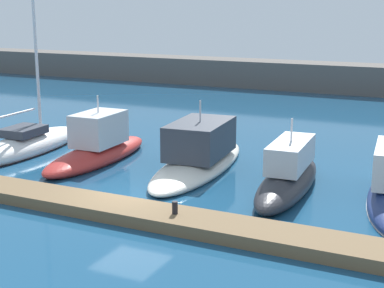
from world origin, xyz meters
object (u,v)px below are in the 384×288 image
at_px(motorboat_red_third, 98,147).
at_px(sailboat_white_second, 28,143).
at_px(motorboat_ivory_fourth, 200,154).
at_px(motorboat_charcoal_fifth, 289,175).
at_px(dock_bollard, 175,208).

bearing_deg(motorboat_red_third, sailboat_white_second, 90.26).
distance_m(motorboat_red_third, motorboat_ivory_fourth, 5.16).
bearing_deg(motorboat_charcoal_fifth, motorboat_red_third, 83.22).
relative_size(sailboat_white_second, motorboat_red_third, 2.08).
height_order(sailboat_white_second, motorboat_charcoal_fifth, sailboat_white_second).
bearing_deg(motorboat_ivory_fourth, motorboat_red_third, 94.81).
bearing_deg(dock_bollard, motorboat_red_third, 140.48).
xyz_separation_m(motorboat_charcoal_fifth, dock_bollard, (-2.36, -5.58, 0.01)).
bearing_deg(motorboat_charcoal_fifth, dock_bollard, 153.54).
height_order(motorboat_charcoal_fifth, dock_bollard, motorboat_charcoal_fifth).
bearing_deg(sailboat_white_second, dock_bollard, -120.21).
bearing_deg(motorboat_ivory_fourth, motorboat_charcoal_fifth, -112.14).
distance_m(motorboat_red_third, motorboat_charcoal_fifth, 9.80).
distance_m(motorboat_red_third, dock_bollard, 9.63).
xyz_separation_m(motorboat_ivory_fourth, dock_bollard, (2.34, -7.02, -0.04)).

